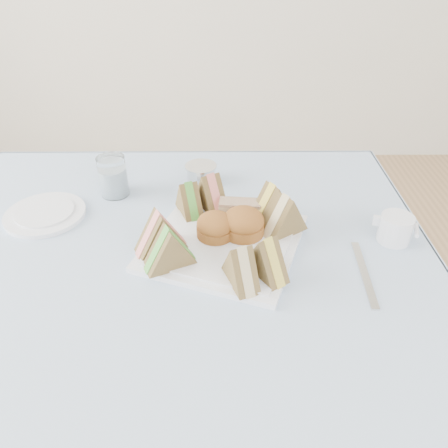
{
  "coord_description": "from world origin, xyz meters",
  "views": [
    {
      "loc": [
        0.1,
        -0.59,
        1.27
      ],
      "look_at": [
        0.1,
        0.09,
        0.8
      ],
      "focal_mm": 35.0,
      "sensor_mm": 36.0,
      "label": 1
    }
  ],
  "objects_px": {
    "table": "(180,399)",
    "water_glass": "(113,176)",
    "serving_plate": "(224,242)",
    "creamer_jug": "(395,229)"
  },
  "relations": [
    {
      "from": "table",
      "to": "water_glass",
      "type": "xyz_separation_m",
      "value": [
        -0.15,
        0.29,
        0.42
      ]
    },
    {
      "from": "table",
      "to": "serving_plate",
      "type": "bearing_deg",
      "value": 42.42
    },
    {
      "from": "water_glass",
      "to": "creamer_jug",
      "type": "height_order",
      "value": "water_glass"
    },
    {
      "from": "table",
      "to": "creamer_jug",
      "type": "xyz_separation_m",
      "value": [
        0.44,
        0.11,
        0.4
      ]
    },
    {
      "from": "table",
      "to": "water_glass",
      "type": "relative_size",
      "value": 9.61
    },
    {
      "from": "table",
      "to": "water_glass",
      "type": "height_order",
      "value": "water_glass"
    },
    {
      "from": "serving_plate",
      "to": "table",
      "type": "bearing_deg",
      "value": -117.49
    },
    {
      "from": "table",
      "to": "serving_plate",
      "type": "relative_size",
      "value": 3.25
    },
    {
      "from": "water_glass",
      "to": "table",
      "type": "bearing_deg",
      "value": -62.43
    },
    {
      "from": "serving_plate",
      "to": "water_glass",
      "type": "height_order",
      "value": "water_glass"
    }
  ]
}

